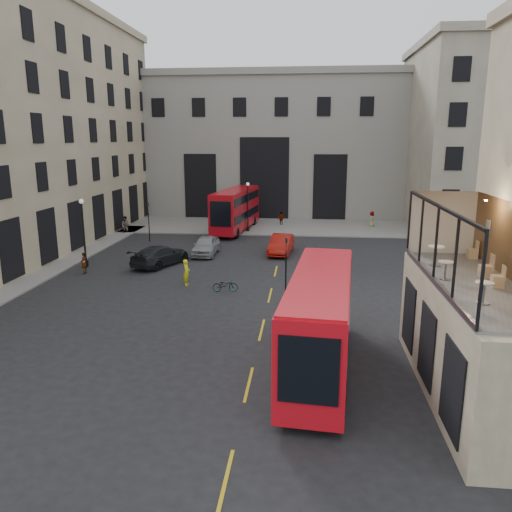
# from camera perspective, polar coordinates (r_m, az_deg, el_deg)

# --- Properties ---
(ground) EXTENTS (140.00, 140.00, 0.00)m
(ground) POSITION_cam_1_polar(r_m,az_deg,el_deg) (21.07, 4.76, -14.64)
(ground) COLOR black
(ground) RESTS_ON ground
(host_frontage) EXTENTS (3.00, 11.00, 4.50)m
(host_frontage) POSITION_cam_1_polar(r_m,az_deg,el_deg) (21.08, 23.06, -8.97)
(host_frontage) COLOR #C9B696
(host_frontage) RESTS_ON ground
(cafe_floor) EXTENTS (3.00, 10.00, 0.10)m
(cafe_floor) POSITION_cam_1_polar(r_m,az_deg,el_deg) (20.37, 23.65, -2.95)
(cafe_floor) COLOR slate
(cafe_floor) RESTS_ON host_frontage
(gateway) EXTENTS (35.00, 10.60, 18.00)m
(gateway) POSITION_cam_1_polar(r_m,az_deg,el_deg) (66.81, 1.34, 12.89)
(gateway) COLOR gray
(gateway) RESTS_ON ground
(building_right) EXTENTS (16.60, 18.60, 20.00)m
(building_right) POSITION_cam_1_polar(r_m,az_deg,el_deg) (61.86, 25.09, 12.58)
(building_right) COLOR #ABA18A
(building_right) RESTS_ON ground
(pavement_far) EXTENTS (40.00, 12.00, 0.12)m
(pavement_far) POSITION_cam_1_polar(r_m,az_deg,el_deg) (57.79, -0.47, 3.54)
(pavement_far) COLOR slate
(pavement_far) RESTS_ON ground
(traffic_light_near) EXTENTS (0.16, 0.20, 3.80)m
(traffic_light_near) POSITION_cam_1_polar(r_m,az_deg,el_deg) (31.53, 3.45, -0.36)
(traffic_light_near) COLOR black
(traffic_light_near) RESTS_ON ground
(traffic_light_far) EXTENTS (0.16, 0.20, 3.80)m
(traffic_light_far) POSITION_cam_1_polar(r_m,az_deg,el_deg) (49.59, -12.18, 4.38)
(traffic_light_far) COLOR black
(traffic_light_far) RESTS_ON ground
(street_lamp_a) EXTENTS (0.36, 0.36, 5.33)m
(street_lamp_a) POSITION_cam_1_polar(r_m,az_deg,el_deg) (41.13, -19.06, 2.11)
(street_lamp_a) COLOR black
(street_lamp_a) RESTS_ON ground
(street_lamp_b) EXTENTS (0.36, 0.36, 5.33)m
(street_lamp_b) POSITION_cam_1_polar(r_m,az_deg,el_deg) (53.50, -0.94, 5.28)
(street_lamp_b) COLOR black
(street_lamp_b) RESTS_ON ground
(bus_near) EXTENTS (3.43, 10.91, 4.28)m
(bus_near) POSITION_cam_1_polar(r_m,az_deg,el_deg) (21.61, 7.32, -6.98)
(bus_near) COLOR red
(bus_near) RESTS_ON ground
(bus_far) EXTENTS (3.97, 11.56, 4.52)m
(bus_far) POSITION_cam_1_polar(r_m,az_deg,el_deg) (54.18, -2.33, 5.52)
(bus_far) COLOR #AA0B15
(bus_far) RESTS_ON ground
(car_a) EXTENTS (1.93, 4.74, 1.61)m
(car_a) POSITION_cam_1_polar(r_m,az_deg,el_deg) (43.42, -5.76, 1.20)
(car_a) COLOR gray
(car_a) RESTS_ON ground
(car_b) EXTENTS (2.21, 5.14, 1.65)m
(car_b) POSITION_cam_1_polar(r_m,az_deg,el_deg) (43.62, 2.91, 1.33)
(car_b) COLOR #9E1109
(car_b) RESTS_ON ground
(car_c) EXTENTS (4.24, 5.96, 1.60)m
(car_c) POSITION_cam_1_polar(r_m,az_deg,el_deg) (40.27, -10.88, 0.06)
(car_c) COLOR black
(car_c) RESTS_ON ground
(bicycle) EXTENTS (1.70, 0.79, 0.86)m
(bicycle) POSITION_cam_1_polar(r_m,az_deg,el_deg) (32.96, -3.55, -3.34)
(bicycle) COLOR gray
(bicycle) RESTS_ON ground
(cyclist) EXTENTS (0.47, 0.68, 1.81)m
(cyclist) POSITION_cam_1_polar(r_m,az_deg,el_deg) (34.52, -7.95, -1.86)
(cyclist) COLOR yellow
(cyclist) RESTS_ON ground
(pedestrian_a) EXTENTS (1.01, 0.84, 1.87)m
(pedestrian_a) POSITION_cam_1_polar(r_m,az_deg,el_deg) (54.47, -14.68, 3.43)
(pedestrian_a) COLOR gray
(pedestrian_a) RESTS_ON ground
(pedestrian_b) EXTENTS (1.46, 1.34, 1.97)m
(pedestrian_b) POSITION_cam_1_polar(r_m,az_deg,el_deg) (51.08, -3.53, 3.27)
(pedestrian_b) COLOR gray
(pedestrian_b) RESTS_ON ground
(pedestrian_c) EXTENTS (1.03, 0.79, 1.62)m
(pedestrian_c) POSITION_cam_1_polar(r_m,az_deg,el_deg) (57.67, 2.91, 4.26)
(pedestrian_c) COLOR gray
(pedestrian_c) RESTS_ON ground
(pedestrian_d) EXTENTS (0.68, 0.96, 1.83)m
(pedestrian_d) POSITION_cam_1_polar(r_m,az_deg,el_deg) (58.13, 13.09, 4.10)
(pedestrian_d) COLOR gray
(pedestrian_d) RESTS_ON ground
(pedestrian_e) EXTENTS (0.40, 0.60, 1.61)m
(pedestrian_e) POSITION_cam_1_polar(r_m,az_deg,el_deg) (39.23, -19.08, -0.79)
(pedestrian_e) COLOR gray
(pedestrian_e) RESTS_ON ground
(cafe_table_near) EXTENTS (0.58, 0.58, 0.72)m
(cafe_table_near) POSITION_cam_1_polar(r_m,az_deg,el_deg) (17.82, 24.63, -3.49)
(cafe_table_near) COLOR beige
(cafe_table_near) RESTS_ON cafe_floor
(cafe_table_mid) EXTENTS (0.57, 0.57, 0.71)m
(cafe_table_mid) POSITION_cam_1_polar(r_m,az_deg,el_deg) (20.28, 20.85, -1.24)
(cafe_table_mid) COLOR silver
(cafe_table_mid) RESTS_ON cafe_floor
(cafe_table_far) EXTENTS (0.68, 0.68, 0.85)m
(cafe_table_far) POSITION_cam_1_polar(r_m,az_deg,el_deg) (22.31, 19.87, 0.35)
(cafe_table_far) COLOR silver
(cafe_table_far) RESTS_ON cafe_floor
(cafe_chair_b) EXTENTS (0.42, 0.42, 0.81)m
(cafe_chair_b) POSITION_cam_1_polar(r_m,az_deg,el_deg) (20.05, 25.91, -2.54)
(cafe_chair_b) COLOR tan
(cafe_chair_b) RESTS_ON cafe_floor
(cafe_chair_c) EXTENTS (0.46, 0.46, 0.92)m
(cafe_chair_c) POSITION_cam_1_polar(r_m,az_deg,el_deg) (21.20, 24.81, -1.52)
(cafe_chair_c) COLOR tan
(cafe_chair_c) RESTS_ON cafe_floor
(cafe_chair_d) EXTENTS (0.41, 0.41, 0.82)m
(cafe_chair_d) POSITION_cam_1_polar(r_m,az_deg,el_deg) (24.36, 23.52, 0.31)
(cafe_chair_d) COLOR tan
(cafe_chair_d) RESTS_ON cafe_floor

